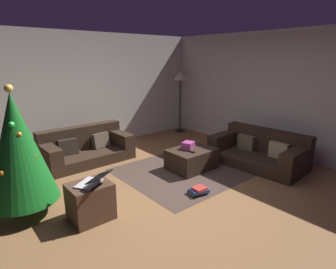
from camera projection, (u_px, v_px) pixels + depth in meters
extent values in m
plane|color=brown|center=(168.00, 196.00, 4.22)|extent=(6.40, 6.40, 0.00)
cube|color=beige|center=(78.00, 92.00, 6.19)|extent=(6.40, 0.12, 2.60)
cube|color=beige|center=(282.00, 94.00, 5.82)|extent=(0.12, 6.40, 2.60)
cube|color=#332319|center=(88.00, 157.00, 5.59)|extent=(1.74, 0.87, 0.22)
cube|color=#332319|center=(80.00, 137.00, 5.72)|extent=(1.73, 0.26, 0.47)
cube|color=#332319|center=(120.00, 138.00, 5.99)|extent=(0.25, 0.86, 0.28)
cube|color=#332319|center=(49.00, 153.00, 5.05)|extent=(0.25, 0.86, 0.28)
cube|color=brown|center=(101.00, 140.00, 5.81)|extent=(0.38, 0.22, 0.31)
cube|color=#372D24|center=(68.00, 147.00, 5.38)|extent=(0.38, 0.19, 0.31)
cube|color=#332319|center=(257.00, 160.00, 5.42)|extent=(1.05, 1.79, 0.20)
cube|color=#332319|center=(267.00, 140.00, 5.57)|extent=(0.34, 1.75, 0.46)
cube|color=#332319|center=(297.00, 158.00, 4.83)|extent=(0.96, 0.29, 0.31)
cube|color=#332319|center=(226.00, 140.00, 5.88)|extent=(0.96, 0.29, 0.31)
cube|color=tan|center=(279.00, 150.00, 5.22)|extent=(0.13, 0.36, 0.30)
cube|color=brown|center=(246.00, 142.00, 5.70)|extent=(0.13, 0.36, 0.30)
cube|color=#332319|center=(192.00, 159.00, 5.23)|extent=(0.85, 0.63, 0.39)
cube|color=#B23F8C|center=(188.00, 145.00, 5.20)|extent=(0.27, 0.25, 0.13)
cube|color=black|center=(191.00, 152.00, 5.02)|extent=(0.07, 0.16, 0.02)
cylinder|color=brown|center=(27.00, 206.00, 3.73)|extent=(0.10, 0.10, 0.21)
cone|color=#14661E|center=(18.00, 148.00, 3.50)|extent=(0.88, 0.88, 1.43)
sphere|color=red|center=(34.00, 156.00, 3.48)|extent=(0.06, 0.06, 0.06)
sphere|color=green|center=(11.00, 125.00, 3.31)|extent=(0.08, 0.08, 0.08)
sphere|color=yellow|center=(15.00, 173.00, 3.88)|extent=(0.06, 0.06, 0.06)
sphere|color=#2699E5|center=(0.00, 180.00, 3.65)|extent=(0.07, 0.07, 0.07)
sphere|color=orange|center=(22.00, 126.00, 3.57)|extent=(0.06, 0.06, 0.06)
sphere|color=orange|center=(19.00, 134.00, 3.35)|extent=(0.06, 0.06, 0.06)
sphere|color=orange|center=(2.00, 173.00, 3.30)|extent=(0.06, 0.06, 0.06)
sphere|color=#F2D84C|center=(9.00, 88.00, 3.30)|extent=(0.10, 0.10, 0.10)
cube|color=#4C3323|center=(90.00, 201.00, 3.58)|extent=(0.52, 0.44, 0.49)
cube|color=silver|center=(89.00, 183.00, 3.51)|extent=(0.40, 0.37, 0.02)
cube|color=black|center=(99.00, 177.00, 3.43)|extent=(0.40, 0.36, 0.10)
cube|color=#4C423D|center=(198.00, 193.00, 4.29)|extent=(0.33, 0.23, 0.04)
cube|color=#2D5193|center=(199.00, 190.00, 4.27)|extent=(0.32, 0.26, 0.04)
cube|color=#B7332D|center=(199.00, 188.00, 4.25)|extent=(0.21, 0.19, 0.04)
cylinder|color=black|center=(180.00, 131.00, 7.94)|extent=(0.28, 0.28, 0.02)
cylinder|color=black|center=(180.00, 106.00, 7.74)|extent=(0.04, 0.04, 1.45)
cone|color=beige|center=(180.00, 75.00, 7.52)|extent=(0.36, 0.36, 0.24)
cube|color=#49372F|center=(192.00, 168.00, 5.28)|extent=(2.60, 2.00, 0.01)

